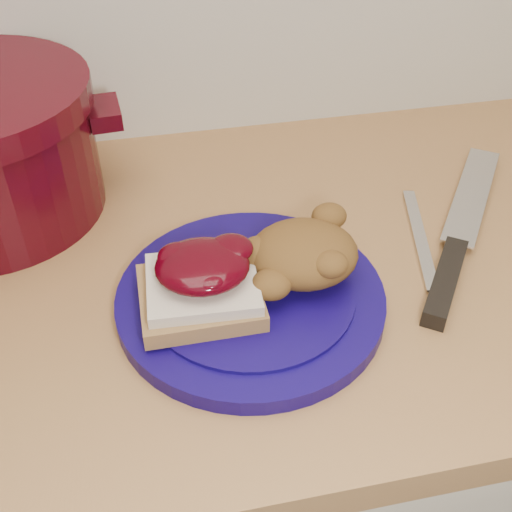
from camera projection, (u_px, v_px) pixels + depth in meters
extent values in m
cube|color=beige|center=(233.00, 481.00, 1.03)|extent=(4.00, 0.60, 0.86)
cylinder|color=#0F054E|center=(251.00, 299.00, 0.67)|extent=(0.31, 0.31, 0.02)
cube|color=olive|center=(200.00, 297.00, 0.64)|extent=(0.12, 0.10, 0.02)
cube|color=beige|center=(202.00, 284.00, 0.63)|extent=(0.11, 0.10, 0.01)
ellipsoid|color=#330109|center=(202.00, 266.00, 0.62)|extent=(0.10, 0.09, 0.03)
ellipsoid|color=brown|center=(304.00, 253.00, 0.66)|extent=(0.12, 0.11, 0.06)
cube|color=black|center=(445.00, 281.00, 0.69)|extent=(0.10, 0.12, 0.02)
cube|color=silver|center=(472.00, 194.00, 0.81)|extent=(0.16, 0.20, 0.00)
cube|color=silver|center=(420.00, 237.00, 0.76)|extent=(0.06, 0.19, 0.00)
cube|color=#3A050D|center=(104.00, 113.00, 0.77)|extent=(0.04, 0.07, 0.02)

